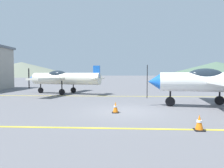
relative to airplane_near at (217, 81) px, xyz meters
The scene contains 9 objects.
ground_plane 5.99m from the airplane_near, 165.34° to the right, with size 400.00×400.00×0.00m, color slate.
apron_line_near 7.73m from the airplane_near, 137.60° to the right, with size 80.00×0.16×0.01m, color yellow.
apron_line_far 8.33m from the airplane_near, 133.12° to the left, with size 80.00×0.16×0.01m, color yellow.
airplane_near is the anchor object (origin of this frame).
airplane_mid 14.25m from the airplane_near, 146.28° to the left, with size 8.36×9.51×2.86m.
traffic_cone_front 6.07m from the airplane_near, 118.94° to the right, with size 0.36×0.36×0.59m.
traffic_cone_side 6.52m from the airplane_near, 161.91° to the right, with size 0.36×0.36×0.59m.
hill_left 146.50m from the airplane_near, 121.32° to the left, with size 80.63×80.63×9.98m, color slate.
hill_centerleft 166.08m from the airplane_near, 66.37° to the left, with size 87.56×87.56×11.34m, color #4C6651.
Camera 1 is at (-0.05, -11.30, 2.09)m, focal length 32.84 mm.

